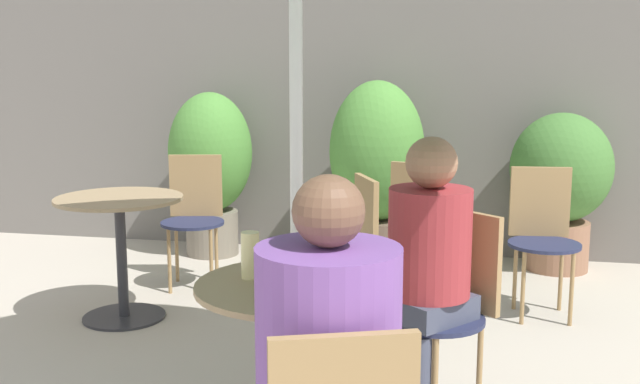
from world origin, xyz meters
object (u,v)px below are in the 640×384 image
seated_person_1 (427,257)px  potted_plant_1 (377,162)px  potted_plant_0 (211,163)px  beer_glass_0 (250,255)px  beer_glass_2 (317,245)px  seated_person_0 (327,360)px  bistro_chair_2 (194,208)px  bistro_chair_1 (450,295)px  potted_plant_2 (560,179)px  bistro_chair_3 (422,215)px  cafe_table_near (297,342)px  cafe_table_far (120,233)px  bistro_chair_4 (382,238)px  beer_glass_1 (314,270)px  bistro_chair_5 (542,227)px

seated_person_1 → potted_plant_1: potted_plant_1 is taller
potted_plant_0 → beer_glass_0: bearing=-67.9°
beer_glass_2 → potted_plant_1: (-0.12, 2.72, -0.05)m
seated_person_0 → potted_plant_0: size_ratio=0.95×
bistro_chair_2 → potted_plant_0: size_ratio=0.69×
bistro_chair_2 → seated_person_1: bearing=-58.3°
bistro_chair_1 → bistro_chair_2: 2.32m
potted_plant_0 → potted_plant_2: size_ratio=1.11×
bistro_chair_2 → potted_plant_0: 0.80m
bistro_chair_3 → seated_person_1: 1.75m
cafe_table_near → potted_plant_0: 3.25m
bistro_chair_2 → bistro_chair_3: size_ratio=1.00×
beer_glass_2 → potted_plant_0: bearing=116.7°
bistro_chair_1 → beer_glass_2: (-0.47, -0.43, 0.29)m
bistro_chair_1 → bistro_chair_3: bearing=137.5°
cafe_table_near → bistro_chair_2: (-1.20, 2.18, 0.01)m
cafe_table_far → seated_person_0: seated_person_0 is taller
potted_plant_1 → beer_glass_0: bearing=-91.8°
bistro_chair_1 → bistro_chair_2: same height
bistro_chair_4 → seated_person_0: size_ratio=0.72×
bistro_chair_3 → seated_person_0: seated_person_0 is taller
potted_plant_2 → beer_glass_2: bearing=-112.4°
bistro_chair_4 → beer_glass_2: (-0.08, -1.37, 0.29)m
bistro_chair_3 → beer_glass_2: bearing=101.5°
bistro_chair_3 → potted_plant_1: bearing=-42.0°
bistro_chair_1 → potted_plant_1: bearing=144.4°
bistro_chair_4 → potted_plant_0: bearing=21.5°
seated_person_1 → beer_glass_2: (-0.38, -0.32, 0.11)m
beer_glass_2 → potted_plant_2: size_ratio=0.17×
seated_person_0 → beer_glass_1: seated_person_0 is taller
bistro_chair_4 → bistro_chair_5: (0.88, 0.47, 0.00)m
bistro_chair_2 → potted_plant_2: potted_plant_2 is taller
cafe_table_near → potted_plant_1: size_ratio=0.53×
bistro_chair_1 → bistro_chair_4: 1.02m
beer_glass_1 → beer_glass_2: bearing=99.7°
beer_glass_1 → beer_glass_2: beer_glass_1 is taller
bistro_chair_3 → beer_glass_1: bearing=103.8°
bistro_chair_4 → bistro_chair_5: 1.00m
cafe_table_near → cafe_table_far: bearing=133.6°
beer_glass_1 → bistro_chair_3: bearing=85.2°
bistro_chair_1 → beer_glass_2: bearing=-97.8°
seated_person_1 → bistro_chair_2: bearing=173.7°
bistro_chair_1 → seated_person_0: 1.25m
bistro_chair_3 → seated_person_0: bearing=107.2°
beer_glass_0 → beer_glass_2: size_ratio=0.88×
bistro_chair_2 → potted_plant_1: size_ratio=0.64×
seated_person_1 → potted_plant_2: (0.79, 2.52, -0.05)m
beer_glass_1 → bistro_chair_1: bearing=61.2°
bistro_chair_2 → potted_plant_1: bearing=20.3°
potted_plant_1 → potted_plant_0: bearing=177.6°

